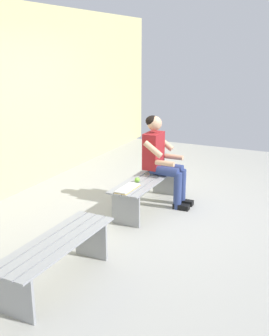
% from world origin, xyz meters
% --- Properties ---
extents(ground_plane, '(10.00, 7.00, 0.04)m').
position_xyz_m(ground_plane, '(1.03, 1.00, -0.02)').
color(ground_plane, '#9E9E99').
extents(bench_near, '(1.51, 0.45, 0.44)m').
position_xyz_m(bench_near, '(0.00, 0.00, 0.33)').
color(bench_near, gray).
rests_on(bench_near, ground).
extents(bench_far, '(1.38, 0.45, 0.44)m').
position_xyz_m(bench_far, '(2.06, 0.00, 0.33)').
color(bench_far, gray).
rests_on(bench_far, ground).
extents(person_seated, '(0.50, 0.69, 1.25)m').
position_xyz_m(person_seated, '(-0.25, 0.10, 0.68)').
color(person_seated, maroon).
rests_on(person_seated, ground).
extents(apple, '(0.07, 0.07, 0.07)m').
position_xyz_m(apple, '(0.25, -0.04, 0.48)').
color(apple, '#72B738').
rests_on(apple, bench_near).
extents(book_open, '(0.42, 0.17, 0.02)m').
position_xyz_m(book_open, '(0.53, -0.03, 0.45)').
color(book_open, white).
rests_on(book_open, bench_near).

